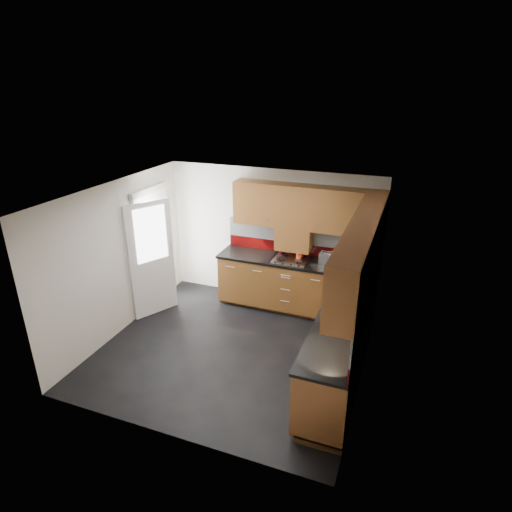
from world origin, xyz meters
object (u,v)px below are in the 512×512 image
at_px(utensil_pot, 300,253).
at_px(toaster, 328,258).
at_px(food_processor, 354,271).
at_px(gas_hob, 291,260).

height_order(utensil_pot, toaster, utensil_pot).
bearing_deg(food_processor, toaster, 135.96).
bearing_deg(gas_hob, toaster, 8.96).
distance_m(utensil_pot, toaster, 0.49).
height_order(gas_hob, utensil_pot, utensil_pot).
bearing_deg(food_processor, gas_hob, 160.71).
distance_m(gas_hob, toaster, 0.62).
xyz_separation_m(utensil_pot, toaster, (0.49, -0.03, -0.00)).
xyz_separation_m(utensil_pot, food_processor, (0.99, -0.51, 0.05)).
bearing_deg(food_processor, utensil_pot, 152.58).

